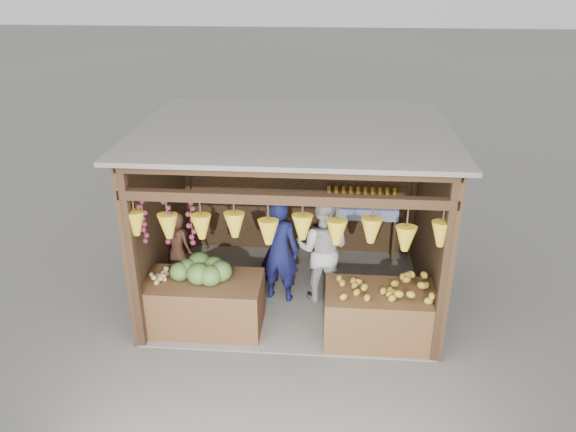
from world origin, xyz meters
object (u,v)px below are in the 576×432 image
object	(u,v)px
man_standing	(279,251)
vendor_seated	(177,242)
counter_right	(379,315)
woman_standing	(323,249)
counter_left	(203,304)

from	to	relation	value
man_standing	vendor_seated	xyz separation A→B (m)	(-1.62, 0.28, -0.06)
counter_right	woman_standing	xyz separation A→B (m)	(-0.79, 0.95, 0.48)
woman_standing	vendor_seated	size ratio (longest dim) A/B	1.76
counter_left	man_standing	world-z (taller)	man_standing
man_standing	vendor_seated	world-z (taller)	man_standing
counter_left	counter_right	bearing A→B (deg)	-2.17
counter_left	counter_right	distance (m)	2.43
vendor_seated	man_standing	bearing A→B (deg)	-158.15
woman_standing	vendor_seated	bearing A→B (deg)	4.14
counter_right	man_standing	bearing A→B (deg)	147.95
counter_right	vendor_seated	xyz separation A→B (m)	(-3.05, 1.18, 0.39)
counter_left	woman_standing	bearing A→B (deg)	27.66
counter_left	counter_right	size ratio (longest dim) A/B	1.12
counter_left	woman_standing	world-z (taller)	woman_standing
counter_left	man_standing	xyz separation A→B (m)	(0.99, 0.81, 0.45)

